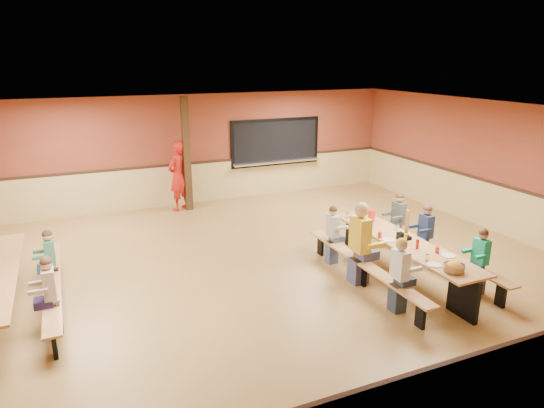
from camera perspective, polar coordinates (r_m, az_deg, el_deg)
name	(u,v)px	position (r m, az deg, el deg)	size (l,w,h in m)	color
ground	(257,271)	(9.41, -1.83, -7.86)	(12.00, 12.00, 0.00)	olive
room_envelope	(256,237)	(9.14, -1.87, -3.93)	(12.04, 10.04, 3.02)	brown
kitchen_pass_through	(276,144)	(14.34, 0.43, 7.05)	(2.78, 0.28, 1.38)	black
structural_post	(187,154)	(12.93, -10.02, 5.76)	(0.18, 0.18, 3.00)	#311F10
cafeteria_table_main	(402,251)	(9.25, 15.00, -5.38)	(1.91, 3.70, 0.74)	#B07846
seated_child_white_left	(399,276)	(8.03, 14.73, -8.17)	(0.38, 0.31, 1.23)	silver
seated_adult_yellow	(360,244)	(8.81, 10.28, -4.65)	(0.50, 0.41, 1.49)	gold
seated_child_grey_left	(332,235)	(9.62, 7.09, -3.67)	(0.35, 0.28, 1.16)	#B1B1B1
seated_child_teal_right	(480,262)	(9.06, 23.23, -6.28)	(0.35, 0.29, 1.17)	#19A37C
seated_child_navy_right	(425,235)	(9.97, 17.57, -3.52)	(0.36, 0.30, 1.19)	navy
seated_child_char_right	(398,222)	(10.57, 14.60, -2.02)	(0.38, 0.31, 1.22)	#42474A
seated_child_green_sec	(51,263)	(9.12, -24.55, -6.34)	(0.34, 0.28, 1.16)	#326652
seated_child_tan_sec	(51,296)	(7.90, -24.58, -9.79)	(0.36, 0.29, 1.19)	tan
standing_woman	(178,176)	(13.08, -10.94, 3.30)	(0.68, 0.45, 1.87)	#B21914
punch_pitcher	(371,215)	(10.08, 11.60, -1.31)	(0.16, 0.16, 0.22)	red
chip_bowl	(454,267)	(8.10, 20.64, -6.96)	(0.32, 0.32, 0.15)	#FEAC28
napkin_dispenser	(401,236)	(9.18, 14.91, -3.66)	(0.10, 0.14, 0.13)	black
condiment_mustard	(405,238)	(9.03, 15.41, -3.93)	(0.06, 0.06, 0.17)	yellow
condiment_ketchup	(417,244)	(8.82, 16.73, -4.52)	(0.06, 0.06, 0.17)	#B2140F
table_paddle	(406,232)	(9.19, 15.51, -3.22)	(0.16, 0.16, 0.56)	black
place_settings	(403,237)	(9.15, 15.13, -3.82)	(0.65, 3.30, 0.11)	beige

